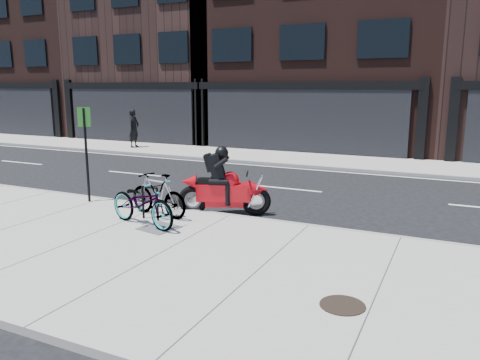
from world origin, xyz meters
The scene contains 14 objects.
ground centered at (0.00, 0.00, 0.00)m, with size 120.00×120.00×0.00m, color black.
sidewalk_near centered at (0.00, -5.00, 0.07)m, with size 60.00×6.00×0.13m, color gray.
sidewalk_far centered at (0.00, 7.75, 0.07)m, with size 60.00×3.50×0.13m, color gray.
building_west centered at (-22.00, 14.50, 6.75)m, with size 10.00×10.00×13.50m, color black.
building_midwest centered at (-12.00, 14.50, 6.00)m, with size 10.00×10.00×12.00m, color black.
building_center centered at (-2.00, 14.50, 7.25)m, with size 12.00×10.00×14.50m, color black.
bike_rack centered at (-1.52, -3.13, 0.60)m, with size 0.48×0.08×0.80m.
bicycle_front centered at (-1.38, -3.60, 0.66)m, with size 0.71×2.03×1.07m, color gray.
bicycle_rear centered at (-1.52, -2.80, 0.66)m, with size 0.50×1.77×1.06m, color gray.
motorcycle centered at (-0.26, -1.56, 0.72)m, with size 2.26×1.17×1.77m.
pedestrian centered at (-10.24, 7.49, 1.10)m, with size 0.71×0.47×1.95m, color black.
manhole_cover centered at (3.62, -5.60, 0.14)m, with size 0.66×0.66×0.01m, color black.
utility_grate centered at (-0.93, -3.63, 0.14)m, with size 0.75×0.75×0.01m, color #48484A.
sign_post centered at (-4.09, -2.40, 1.66)m, with size 0.32×0.17×2.55m.
Camera 1 is at (4.96, -11.86, 3.23)m, focal length 35.00 mm.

